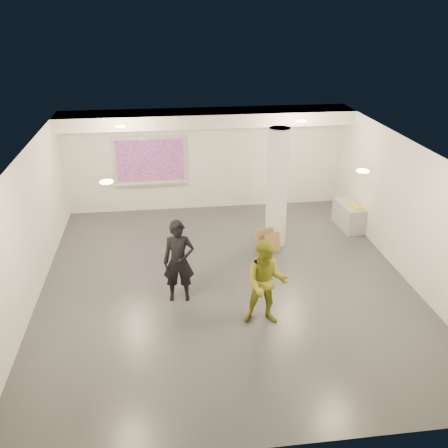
{
  "coord_description": "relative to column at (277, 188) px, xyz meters",
  "views": [
    {
      "loc": [
        -1.3,
        -9.44,
        5.69
      ],
      "look_at": [
        0.0,
        0.4,
        1.25
      ],
      "focal_mm": 40.0,
      "sensor_mm": 36.0,
      "label": 1
    }
  ],
  "objects": [
    {
      "name": "cardboard_back",
      "position": [
        -0.32,
        -0.31,
        -1.22
      ],
      "size": [
        0.52,
        0.26,
        0.57
      ],
      "primitive_type": "cube",
      "rotation": [
        -0.09,
        0.0,
        0.33
      ],
      "color": "olive",
      "rests_on": "floor"
    },
    {
      "name": "credenza",
      "position": [
        2.22,
        0.73,
        -1.16
      ],
      "size": [
        0.56,
        1.2,
        0.69
      ],
      "primitive_type": "cube",
      "rotation": [
        0.0,
        0.0,
        0.06
      ],
      "color": "#95989A",
      "rests_on": "floor"
    },
    {
      "name": "wall_left",
      "position": [
        -5.5,
        -1.8,
        0.0
      ],
      "size": [
        0.01,
        9.0,
        3.0
      ],
      "primitive_type": "cube",
      "color": "silver",
      "rests_on": "floor"
    },
    {
      "name": "postit_pad",
      "position": [
        2.28,
        0.48,
        -0.8
      ],
      "size": [
        0.3,
        0.37,
        0.03
      ],
      "primitive_type": "cube",
      "rotation": [
        0.0,
        0.0,
        0.21
      ],
      "color": "yellow",
      "rests_on": "credenza"
    },
    {
      "name": "column",
      "position": [
        0.0,
        0.0,
        0.0
      ],
      "size": [
        0.52,
        0.52,
        3.0
      ],
      "primitive_type": "cylinder",
      "color": "white",
      "rests_on": "floor"
    },
    {
      "name": "downlight_se",
      "position": [
        0.7,
        -3.3,
        1.48
      ],
      "size": [
        0.22,
        0.22,
        0.02
      ],
      "primitive_type": "cylinder",
      "color": "#F4C683",
      "rests_on": "ceiling"
    },
    {
      "name": "downlight_sw",
      "position": [
        -3.7,
        -3.3,
        1.48
      ],
      "size": [
        0.22,
        0.22,
        0.02
      ],
      "primitive_type": "cylinder",
      "color": "#F4C683",
      "rests_on": "ceiling"
    },
    {
      "name": "wall_front",
      "position": [
        -1.5,
        -6.3,
        0.0
      ],
      "size": [
        8.0,
        0.01,
        3.0
      ],
      "primitive_type": "cube",
      "color": "silver",
      "rests_on": "floor"
    },
    {
      "name": "soffit_band",
      "position": [
        -1.5,
        2.15,
        1.32
      ],
      "size": [
        8.0,
        1.1,
        0.36
      ],
      "primitive_type": "cube",
      "color": "silver",
      "rests_on": "ceiling"
    },
    {
      "name": "downlight_nw",
      "position": [
        -3.7,
        0.7,
        1.48
      ],
      "size": [
        0.22,
        0.22,
        0.02
      ],
      "primitive_type": "cylinder",
      "color": "#F4C683",
      "rests_on": "ceiling"
    },
    {
      "name": "floor",
      "position": [
        -1.5,
        -1.8,
        -1.5
      ],
      "size": [
        8.0,
        9.0,
        0.01
      ],
      "primitive_type": "cube",
      "color": "#34373B",
      "rests_on": "ground"
    },
    {
      "name": "woman",
      "position": [
        -2.54,
        -2.3,
        -0.62
      ],
      "size": [
        0.67,
        0.46,
        1.76
      ],
      "primitive_type": "imported",
      "rotation": [
        0.0,
        0.0,
        -0.06
      ],
      "color": "black",
      "rests_on": "floor"
    },
    {
      "name": "downlight_ne",
      "position": [
        0.7,
        0.7,
        1.48
      ],
      "size": [
        0.22,
        0.22,
        0.02
      ],
      "primitive_type": "cylinder",
      "color": "#F4C683",
      "rests_on": "ceiling"
    },
    {
      "name": "wall_right",
      "position": [
        2.5,
        -1.8,
        0.0
      ],
      "size": [
        0.01,
        9.0,
        3.0
      ],
      "primitive_type": "cube",
      "color": "silver",
      "rests_on": "floor"
    },
    {
      "name": "projection_screen",
      "position": [
        -3.1,
        2.65,
        0.03
      ],
      "size": [
        2.1,
        0.13,
        1.42
      ],
      "color": "silver",
      "rests_on": "wall_back"
    },
    {
      "name": "wall_back",
      "position": [
        -1.5,
        2.7,
        0.0
      ],
      "size": [
        8.0,
        0.01,
        3.0
      ],
      "primitive_type": "cube",
      "color": "silver",
      "rests_on": "floor"
    },
    {
      "name": "ceiling",
      "position": [
        -1.5,
        -1.8,
        1.5
      ],
      "size": [
        8.0,
        9.0,
        0.01
      ],
      "primitive_type": "cube",
      "color": "white",
      "rests_on": "floor"
    },
    {
      "name": "man",
      "position": [
        -0.96,
        -3.33,
        -0.64
      ],
      "size": [
        0.93,
        0.78,
        1.72
      ],
      "primitive_type": "imported",
      "rotation": [
        0.0,
        0.0,
        -0.16
      ],
      "color": "#9A9C24",
      "rests_on": "floor"
    },
    {
      "name": "cardboard_front",
      "position": [
        -0.17,
        -0.46,
        -1.26
      ],
      "size": [
        0.45,
        0.27,
        0.48
      ],
      "primitive_type": "cube",
      "rotation": [
        -0.17,
        0.0,
        0.37
      ],
      "color": "olive",
      "rests_on": "floor"
    }
  ]
}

